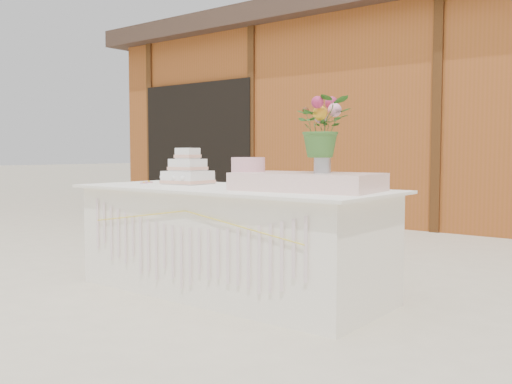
# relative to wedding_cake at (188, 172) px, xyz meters

# --- Properties ---
(ground) EXTENTS (80.00, 80.00, 0.00)m
(ground) POSITION_rel_wedding_cake_xyz_m (0.53, -0.10, -0.87)
(ground) COLOR beige
(ground) RESTS_ON ground
(barn) EXTENTS (12.60, 4.60, 3.30)m
(barn) POSITION_rel_wedding_cake_xyz_m (0.52, 5.89, 0.81)
(barn) COLOR brown
(barn) RESTS_ON ground
(cake_table) EXTENTS (2.40, 1.00, 0.77)m
(cake_table) POSITION_rel_wedding_cake_xyz_m (0.53, -0.11, -0.48)
(cake_table) COLOR white
(cake_table) RESTS_ON ground
(wedding_cake) EXTENTS (0.35, 0.35, 0.29)m
(wedding_cake) POSITION_rel_wedding_cake_xyz_m (0.00, 0.00, 0.00)
(wedding_cake) COLOR white
(wedding_cake) RESTS_ON cake_table
(pink_cake_stand) EXTENTS (0.30, 0.30, 0.22)m
(pink_cake_stand) POSITION_rel_wedding_cake_xyz_m (0.70, -0.11, 0.02)
(pink_cake_stand) COLOR white
(pink_cake_stand) RESTS_ON cake_table
(satin_runner) EXTENTS (0.98, 0.64, 0.12)m
(satin_runner) POSITION_rel_wedding_cake_xyz_m (1.17, -0.06, -0.04)
(satin_runner) COLOR #F7D1C7
(satin_runner) RESTS_ON cake_table
(flower_vase) EXTENTS (0.11, 0.11, 0.15)m
(flower_vase) POSITION_rel_wedding_cake_xyz_m (1.27, -0.05, 0.10)
(flower_vase) COLOR #B5B5BA
(flower_vase) RESTS_ON satin_runner
(bouquet) EXTENTS (0.47, 0.46, 0.39)m
(bouquet) POSITION_rel_wedding_cake_xyz_m (1.27, -0.05, 0.37)
(bouquet) COLOR #376829
(bouquet) RESTS_ON flower_vase
(loose_flowers) EXTENTS (0.21, 0.33, 0.02)m
(loose_flowers) POSITION_rel_wedding_cake_xyz_m (-0.41, -0.00, -0.09)
(loose_flowers) COLOR #CB7C95
(loose_flowers) RESTS_ON cake_table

